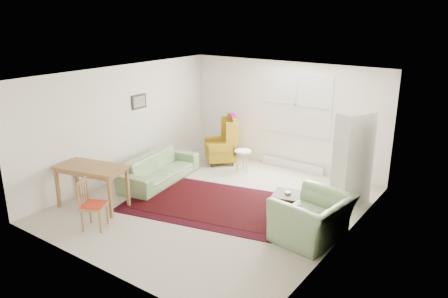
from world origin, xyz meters
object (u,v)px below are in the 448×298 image
Objects in this scene: armchair at (313,214)px; sofa at (159,163)px; desk_chair at (94,204)px; coffee_table at (287,204)px; stool at (243,161)px; cabinet at (353,159)px; desk at (93,186)px; wingback_chair at (220,139)px.

sofa is at bearing -88.69° from armchair.
coffee_table is at bearing -73.70° from desk_chair.
sofa is 1.95m from stool.
armchair is at bearing -67.41° from cabinet.
armchair is at bearing -37.78° from coffee_table.
armchair is 2.28× the size of coffee_table.
stool is 3.51m from desk.
cabinet is (0.75, 1.18, 0.70)m from coffee_table.
desk reaches higher than coffee_table.
cabinet is 2.04× the size of desk_chair.
armchair is 0.65× the size of cabinet.
sofa is 3.06m from coffee_table.
sofa reaches higher than coffee_table.
armchair reaches higher than desk.
armchair is 1.32× the size of desk_chair.
stool is 2.75m from cabinet.
desk_chair reaches higher than desk.
armchair is at bearing -88.48° from desk_chair.
coffee_table is 1.56m from cabinet.
sofa is 4.02× the size of coffee_table.
stool is at bearing 68.79° from desk.
desk is at bearing 166.84° from sofa.
wingback_chair is at bearing 149.22° from coffee_table.
wingback_chair is (0.38, 1.74, 0.18)m from sofa.
wingback_chair is 3.99m from desk_chair.
desk_chair is at bearing -109.45° from cabinet.
coffee_table is (-0.75, 0.58, -0.25)m from armchair.
wingback_chair is 2.34× the size of coffee_table.
armchair is 0.98× the size of wingback_chair.
desk is (-0.12, -1.69, -0.00)m from sofa.
sofa is at bearing -138.22° from cabinet.
coffee_table is at bearing 12.76° from wingback_chair.
cabinet is 1.39× the size of desk.
desk is at bearing -111.21° from stool.
cabinet is 4.82m from desk_chair.
stool is 0.28× the size of cabinet.
sofa is 1.69m from desk.
desk_chair reaches higher than stool.
cabinet reaches higher than stool.
stool is at bearing -35.99° from desk_chair.
sofa is at bearing -12.93° from desk_chair.
armchair is at bearing 11.13° from wingback_chair.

